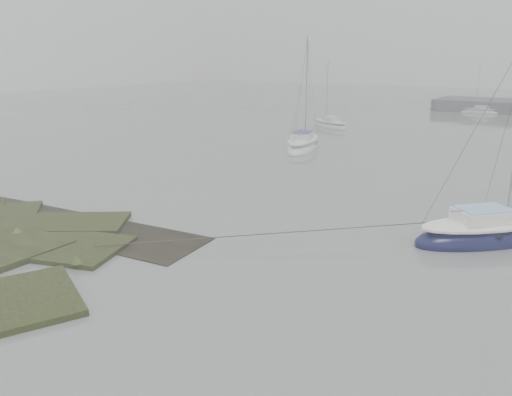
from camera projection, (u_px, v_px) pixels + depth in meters
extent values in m
plane|color=slate|center=(384.00, 146.00, 38.95)|extent=(160.00, 160.00, 0.00)
ellipsoid|color=black|center=(486.00, 238.00, 18.94)|extent=(5.51, 5.76, 1.46)
ellipsoid|color=white|center=(488.00, 224.00, 18.77)|extent=(4.70, 4.93, 0.41)
cube|color=white|center=(483.00, 215.00, 18.62)|extent=(2.34, 2.39, 0.43)
cube|color=#92BFE8|center=(484.00, 209.00, 18.55)|extent=(2.16, 2.20, 0.07)
cylinder|color=#939399|center=(480.00, 209.00, 18.51)|extent=(1.68, 1.82, 0.08)
ellipsoid|color=white|center=(303.00, 148.00, 37.47)|extent=(3.77, 6.56, 1.51)
ellipsoid|color=white|center=(303.00, 140.00, 37.30)|extent=(3.15, 5.67, 0.43)
cube|color=white|center=(302.00, 135.00, 36.95)|extent=(1.90, 2.43, 0.45)
cube|color=navy|center=(302.00, 132.00, 36.88)|extent=(1.76, 2.24, 0.07)
cylinder|color=#939399|center=(306.00, 86.00, 36.97)|extent=(0.10, 0.10, 7.12)
cylinder|color=#939399|center=(302.00, 132.00, 36.72)|extent=(0.80, 2.41, 0.08)
ellipsoid|color=#B7BDC2|center=(330.00, 126.00, 48.82)|extent=(5.05, 3.71, 1.18)
ellipsoid|color=white|center=(330.00, 122.00, 48.69)|extent=(4.35, 3.13, 0.33)
cube|color=white|center=(331.00, 119.00, 48.43)|extent=(1.97, 1.71, 0.35)
cube|color=#B6BAC2|center=(331.00, 117.00, 48.38)|extent=(1.81, 1.58, 0.06)
cylinder|color=#939399|center=(327.00, 90.00, 48.39)|extent=(0.08, 0.08, 5.57)
cylinder|color=#939399|center=(332.00, 117.00, 48.26)|extent=(1.75, 0.98, 0.06)
ellipsoid|color=#B8BBC2|center=(480.00, 113.00, 60.59)|extent=(4.59, 1.53, 1.11)
ellipsoid|color=silver|center=(480.00, 109.00, 60.46)|extent=(4.00, 1.23, 0.31)
cube|color=silver|center=(482.00, 107.00, 60.28)|extent=(1.58, 0.99, 0.33)
cube|color=silver|center=(482.00, 105.00, 60.23)|extent=(1.45, 0.92, 0.05)
cylinder|color=#939399|center=(478.00, 85.00, 59.99)|extent=(0.07, 0.07, 5.24)
cylinder|color=#939399|center=(484.00, 105.00, 60.16)|extent=(1.83, 0.07, 0.06)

